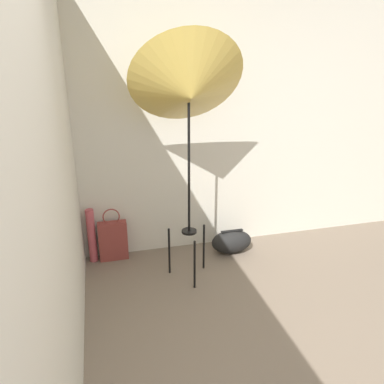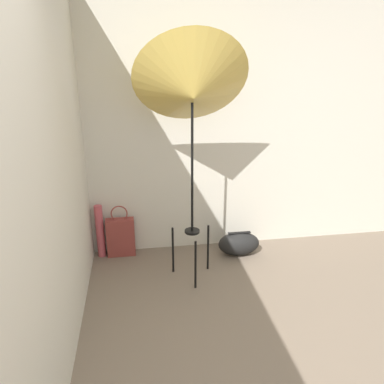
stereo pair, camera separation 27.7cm
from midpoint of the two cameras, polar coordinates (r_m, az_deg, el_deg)
wall_back at (r=3.73m, az=5.71°, el=10.23°), size 8.00×0.05×2.60m
wall_side_left at (r=2.15m, az=-18.34°, el=1.76°), size 0.05×8.00×2.60m
photo_umbrella at (r=3.01m, az=2.76°, el=15.36°), size 0.94×0.76×2.13m
tote_bag at (r=3.85m, az=-8.78°, el=-6.78°), size 0.28×0.10×0.54m
duffel_bag at (r=3.91m, az=9.18°, el=-7.82°), size 0.42×0.24×0.25m
paper_roll at (r=3.84m, az=-11.84°, el=-5.93°), size 0.08×0.08×0.55m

